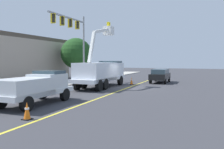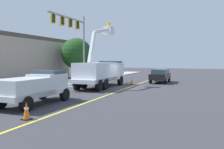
{
  "view_description": "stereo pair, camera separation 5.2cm",
  "coord_description": "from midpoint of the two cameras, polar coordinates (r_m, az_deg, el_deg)",
  "views": [
    {
      "loc": [
        -21.88,
        -8.13,
        2.75
      ],
      "look_at": [
        -1.68,
        1.02,
        1.4
      ],
      "focal_mm": 37.17,
      "sensor_mm": 36.0,
      "label": 1
    },
    {
      "loc": [
        -21.86,
        -8.18,
        2.75
      ],
      "look_at": [
        -1.68,
        1.02,
        1.4
      ],
      "focal_mm": 37.17,
      "sensor_mm": 36.0,
      "label": 2
    }
  ],
  "objects": [
    {
      "name": "traffic_signal_mast",
      "position": [
        28.17,
        -9.29,
        10.17
      ],
      "size": [
        7.4,
        0.81,
        8.33
      ],
      "color": "gray",
      "rests_on": "ground"
    },
    {
      "name": "traffic_cone_leading",
      "position": [
        11.59,
        -20.17,
        -8.39
      ],
      "size": [
        0.4,
        0.4,
        0.83
      ],
      "color": "black",
      "rests_on": "ground"
    },
    {
      "name": "street_tree_right",
      "position": [
        34.16,
        -8.72,
        5.15
      ],
      "size": [
        4.46,
        4.46,
        6.0
      ],
      "color": "brown",
      "rests_on": "ground"
    },
    {
      "name": "service_pickup_truck",
      "position": [
        15.23,
        -18.36,
        -2.85
      ],
      "size": [
        5.7,
        2.42,
        2.06
      ],
      "color": "silver",
      "rests_on": "ground"
    },
    {
      "name": "ground",
      "position": [
        23.5,
        4.05,
        -3.24
      ],
      "size": [
        120.0,
        120.0,
        0.0
      ],
      "primitive_type": "plane",
      "color": "#38383D"
    },
    {
      "name": "passing_minivan",
      "position": [
        29.3,
        11.87,
        -0.07
      ],
      "size": [
        4.89,
        2.15,
        1.69
      ],
      "color": "black",
      "rests_on": "ground"
    },
    {
      "name": "lane_centre_stripe",
      "position": [
        23.5,
        4.05,
        -3.23
      ],
      "size": [
        49.94,
        2.7,
        0.01
      ],
      "primitive_type": "cube",
      "rotation": [
        0.0,
        0.0,
        0.05
      ],
      "color": "yellow",
      "rests_on": "ground"
    },
    {
      "name": "traffic_cone_mid_front",
      "position": [
        26.54,
        4.91,
        -1.56
      ],
      "size": [
        0.4,
        0.4,
        0.86
      ],
      "color": "black",
      "rests_on": "ground"
    },
    {
      "name": "sidewalk_far_side",
      "position": [
        27.17,
        -12.93,
        -2.29
      ],
      "size": [
        60.11,
        6.64,
        0.12
      ],
      "primitive_type": "cube",
      "rotation": [
        0.0,
        0.0,
        0.05
      ],
      "color": "#B2ADA3",
      "rests_on": "ground"
    },
    {
      "name": "utility_bucket_truck",
      "position": [
        23.78,
        -2.59,
        0.73
      ],
      "size": [
        8.32,
        2.93,
        6.77
      ],
      "color": "white",
      "rests_on": "ground"
    }
  ]
}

